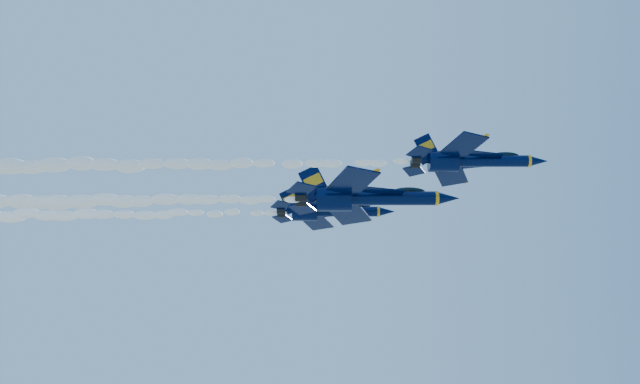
{
  "coord_description": "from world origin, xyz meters",
  "views": [
    {
      "loc": [
        -1.72,
        -69.97,
        118.04
      ],
      "look_at": [
        -1.63,
        -2.22,
        151.11
      ],
      "focal_mm": 35.0,
      "sensor_mm": 36.0,
      "label": 1
    }
  ],
  "objects": [
    {
      "name": "smoke_trail_jet_second",
      "position": [
        -32.09,
        -2.26,
        149.81
      ],
      "size": [
        55.21,
        2.68,
        2.42
      ],
      "primitive_type": "ellipsoid",
      "color": "white"
    },
    {
      "name": "jet_third",
      "position": [
        -0.52,
        6.29,
        152.41
      ],
      "size": [
        15.85,
        13.0,
        5.89
      ],
      "color": "black"
    },
    {
      "name": "smoke_trail_jet_third",
      "position": [
        -34.9,
        6.29,
        151.93
      ],
      "size": [
        55.21,
        2.15,
        1.93
      ],
      "primitive_type": "ellipsoid",
      "color": "white"
    },
    {
      "name": "jet_lead",
      "position": [
        14.7,
        -10.69,
        150.78
      ],
      "size": [
        14.91,
        12.23,
        5.54
      ],
      "color": "black"
    },
    {
      "name": "smoke_trail_jet_lead",
      "position": [
        -19.27,
        -10.69,
        150.31
      ],
      "size": [
        55.21,
        2.02,
        1.82
      ],
      "primitive_type": "ellipsoid",
      "color": "white"
    },
    {
      "name": "jet_second",
      "position": [
        3.98,
        -2.26,
        150.33
      ],
      "size": [
        19.83,
        16.26,
        7.37
      ],
      "color": "black"
    }
  ]
}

